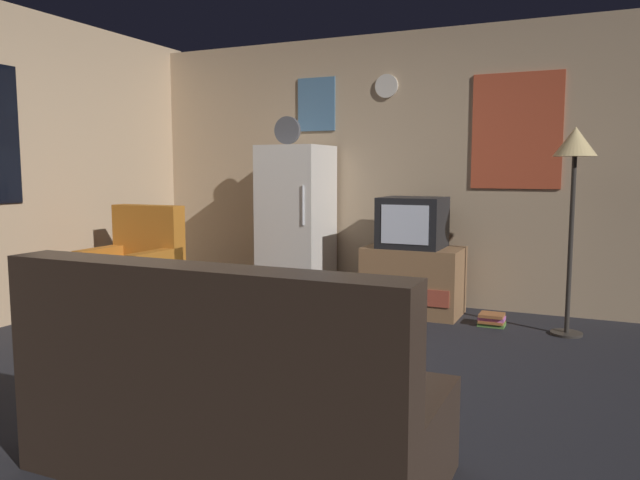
% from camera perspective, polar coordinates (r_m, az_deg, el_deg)
% --- Properties ---
extents(ground_plane, '(12.00, 12.00, 0.00)m').
position_cam_1_polar(ground_plane, '(3.93, -5.42, -12.34)').
color(ground_plane, '#232328').
extents(wall_with_art, '(5.20, 0.12, 2.54)m').
position_cam_1_polar(wall_with_art, '(5.96, 6.34, 6.59)').
color(wall_with_art, tan).
rests_on(wall_with_art, ground_plane).
extents(fridge, '(0.60, 0.62, 1.77)m').
position_cam_1_polar(fridge, '(5.92, -2.22, 1.56)').
color(fridge, silver).
rests_on(fridge, ground_plane).
extents(tv_stand, '(0.84, 0.53, 0.59)m').
position_cam_1_polar(tv_stand, '(5.48, 8.68, -3.75)').
color(tv_stand, '#8E6642').
rests_on(tv_stand, ground_plane).
extents(crt_tv, '(0.54, 0.51, 0.44)m').
position_cam_1_polar(crt_tv, '(5.42, 8.64, 1.64)').
color(crt_tv, black).
rests_on(crt_tv, tv_stand).
extents(standing_lamp, '(0.32, 0.32, 1.59)m').
position_cam_1_polar(standing_lamp, '(5.00, 22.64, 7.07)').
color(standing_lamp, '#332D28').
rests_on(standing_lamp, ground_plane).
extents(coffee_table, '(0.72, 0.72, 0.43)m').
position_cam_1_polar(coffee_table, '(4.26, -9.24, -7.87)').
color(coffee_table, '#8E6642').
rests_on(coffee_table, ground_plane).
extents(wine_glass, '(0.05, 0.05, 0.15)m').
position_cam_1_polar(wine_glass, '(4.23, -11.32, -3.97)').
color(wine_glass, silver).
rests_on(wine_glass, coffee_table).
extents(mug_ceramic_white, '(0.08, 0.08, 0.09)m').
position_cam_1_polar(mug_ceramic_white, '(4.27, -9.02, -4.23)').
color(mug_ceramic_white, silver).
rests_on(mug_ceramic_white, coffee_table).
extents(mug_ceramic_tan, '(0.08, 0.08, 0.09)m').
position_cam_1_polar(mug_ceramic_tan, '(4.16, -10.31, -4.54)').
color(mug_ceramic_tan, tan).
rests_on(mug_ceramic_tan, coffee_table).
extents(remote_control, '(0.15, 0.05, 0.02)m').
position_cam_1_polar(remote_control, '(4.26, -10.78, -4.77)').
color(remote_control, black).
rests_on(remote_control, coffee_table).
extents(armchair, '(0.68, 0.68, 0.96)m').
position_cam_1_polar(armchair, '(5.53, -16.93, -3.43)').
color(armchair, '#B2661E').
rests_on(armchair, ground_plane).
extents(couch, '(1.70, 0.80, 0.92)m').
position_cam_1_polar(couch, '(2.63, -8.41, -14.82)').
color(couch, '#38281E').
rests_on(couch, ground_plane).
extents(book_stack, '(0.21, 0.18, 0.10)m').
position_cam_1_polar(book_stack, '(5.23, 15.71, -7.16)').
color(book_stack, '#5E913E').
rests_on(book_stack, ground_plane).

